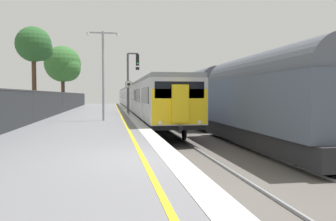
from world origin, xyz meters
TOP-DOWN VIEW (x-y plane):
  - ground at (2.64, 0.00)m, footprint 17.40×110.00m
  - commuter_train_at_platform at (2.10, 37.45)m, footprint 2.83×60.62m
  - freight_train_adjacent_track at (6.10, 19.73)m, footprint 2.60×38.44m
  - signal_gantry at (0.61, 21.74)m, footprint 1.10×0.24m
  - speed_limit_sign at (0.25, 18.30)m, footprint 0.59×0.08m
  - platform_lamp_mid at (-1.59, 13.01)m, footprint 2.00×0.20m
  - background_tree_centre at (-7.80, 23.92)m, footprint 3.19×3.14m
  - background_tree_right at (-6.47, 32.60)m, footprint 4.17×4.16m

SIDE VIEW (x-z plane):
  - ground at x=2.64m, z-range -1.21..0.00m
  - commuter_train_at_platform at x=2.10m, z-range -0.64..3.17m
  - freight_train_adjacent_track at x=6.10m, z-range -0.80..3.74m
  - speed_limit_sign at x=0.25m, z-range 0.37..3.09m
  - platform_lamp_mid at x=-1.59m, z-range 0.50..5.99m
  - signal_gantry at x=0.61m, z-range 0.65..5.93m
  - background_tree_right at x=-6.47m, z-range 1.39..8.66m
  - background_tree_centre at x=-7.80m, z-range 2.12..9.82m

